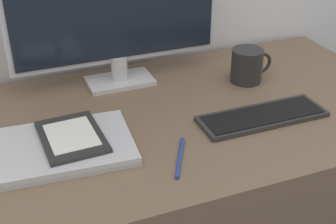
{
  "coord_description": "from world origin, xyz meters",
  "views": [
    {
      "loc": [
        -0.33,
        -0.75,
        1.31
      ],
      "look_at": [
        0.01,
        0.11,
        0.77
      ],
      "focal_mm": 50.0,
      "sensor_mm": 36.0,
      "label": 1
    }
  ],
  "objects_px": {
    "keyboard": "(262,116)",
    "pen": "(178,158)",
    "monitor": "(115,6)",
    "ereader": "(72,136)",
    "laptop": "(62,147)",
    "coffee_mug": "(247,65)"
  },
  "relations": [
    {
      "from": "laptop",
      "to": "ereader",
      "type": "height_order",
      "value": "ereader"
    },
    {
      "from": "laptop",
      "to": "ereader",
      "type": "xyz_separation_m",
      "value": [
        0.02,
        0.01,
        0.02
      ]
    },
    {
      "from": "monitor",
      "to": "coffee_mug",
      "type": "bearing_deg",
      "value": -19.86
    },
    {
      "from": "laptop",
      "to": "pen",
      "type": "relative_size",
      "value": 2.43
    },
    {
      "from": "keyboard",
      "to": "coffee_mug",
      "type": "relative_size",
      "value": 2.6
    },
    {
      "from": "coffee_mug",
      "to": "pen",
      "type": "relative_size",
      "value": 0.94
    },
    {
      "from": "keyboard",
      "to": "laptop",
      "type": "bearing_deg",
      "value": 175.42
    },
    {
      "from": "monitor",
      "to": "ereader",
      "type": "xyz_separation_m",
      "value": [
        -0.19,
        -0.28,
        -0.2
      ]
    },
    {
      "from": "monitor",
      "to": "keyboard",
      "type": "distance_m",
      "value": 0.48
    },
    {
      "from": "monitor",
      "to": "pen",
      "type": "height_order",
      "value": "monitor"
    },
    {
      "from": "laptop",
      "to": "pen",
      "type": "bearing_deg",
      "value": -28.32
    },
    {
      "from": "keyboard",
      "to": "pen",
      "type": "bearing_deg",
      "value": -162.3
    },
    {
      "from": "monitor",
      "to": "laptop",
      "type": "distance_m",
      "value": 0.42
    },
    {
      "from": "keyboard",
      "to": "ereader",
      "type": "height_order",
      "value": "ereader"
    },
    {
      "from": "ereader",
      "to": "laptop",
      "type": "bearing_deg",
      "value": -155.34
    },
    {
      "from": "pen",
      "to": "ereader",
      "type": "bearing_deg",
      "value": 146.57
    },
    {
      "from": "keyboard",
      "to": "ereader",
      "type": "relative_size",
      "value": 1.72
    },
    {
      "from": "coffee_mug",
      "to": "keyboard",
      "type": "bearing_deg",
      "value": -109.09
    },
    {
      "from": "ereader",
      "to": "monitor",
      "type": "bearing_deg",
      "value": 55.24
    },
    {
      "from": "pen",
      "to": "monitor",
      "type": "bearing_deg",
      "value": 91.57
    },
    {
      "from": "laptop",
      "to": "coffee_mug",
      "type": "bearing_deg",
      "value": 16.3
    },
    {
      "from": "monitor",
      "to": "laptop",
      "type": "height_order",
      "value": "monitor"
    }
  ]
}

